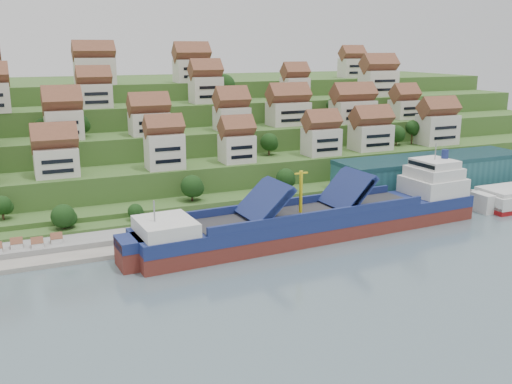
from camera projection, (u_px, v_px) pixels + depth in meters
name	position (u px, v px, depth m)	size (l,w,h in m)	color
ground	(302.00, 236.00, 134.75)	(300.00, 300.00, 0.00)	slate
quay	(341.00, 206.00, 155.51)	(180.00, 14.00, 2.20)	gray
pebble_beach	(38.00, 251.00, 122.99)	(45.00, 20.00, 1.00)	gray
hillside	(179.00, 132.00, 224.20)	(260.00, 128.00, 31.00)	#2D4C1E
hillside_village	(213.00, 111.00, 180.66)	(157.77, 61.52, 28.81)	beige
hillside_trees	(231.00, 132.00, 173.56)	(141.26, 62.27, 31.30)	#183A13
warehouse	(431.00, 173.00, 168.09)	(60.00, 15.00, 10.00)	#22575D
flagpole	(346.00, 191.00, 148.91)	(1.28, 0.16, 8.00)	gray
beach_huts	(27.00, 248.00, 120.71)	(14.40, 3.70, 2.20)	white
cargo_ship	(325.00, 220.00, 134.97)	(87.45, 18.39, 19.37)	maroon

